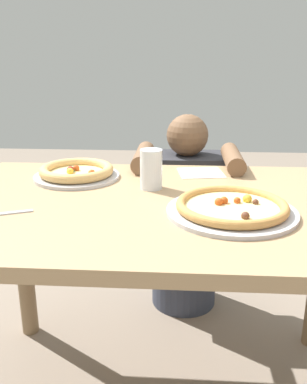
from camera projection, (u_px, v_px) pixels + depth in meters
The scene contains 6 objects.
dining_table at pixel (166, 233), 1.31m from camera, with size 1.37×0.87×0.75m.
pizza_near at pixel (232, 208), 1.18m from camera, with size 0.36×0.36×0.04m.
pizza_far at pixel (77, 172), 1.51m from camera, with size 0.30×0.30×0.05m.
water_cup_clear at pixel (151, 169), 1.38m from camera, with size 0.07×0.07×0.13m.
paper_napkin at pixel (201, 173), 1.58m from camera, with size 0.16×0.14×0.00m, color white.
diner_seated at pixel (185, 224), 1.98m from camera, with size 0.42×0.52×0.92m.
Camera 1 is at (0.04, -1.21, 1.18)m, focal length 39.76 mm.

